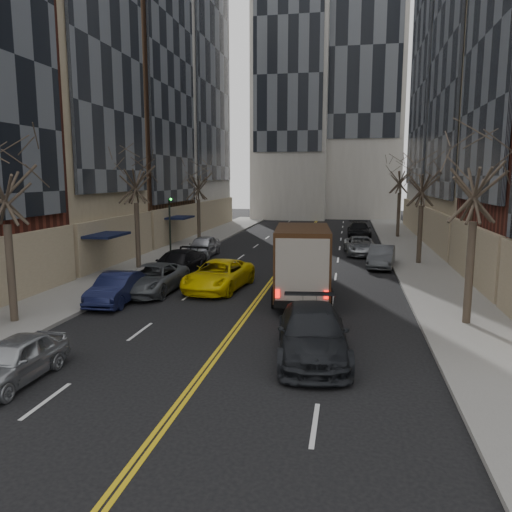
# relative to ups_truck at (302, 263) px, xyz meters

# --- Properties ---
(ground) EXTENTS (160.00, 160.00, 0.00)m
(ground) POSITION_rel_ups_truck_xyz_m (-2.06, -14.09, -1.77)
(ground) COLOR black
(ground) RESTS_ON ground
(sidewalk_left) EXTENTS (4.00, 66.00, 0.15)m
(sidewalk_left) POSITION_rel_ups_truck_xyz_m (-11.06, 12.91, -1.69)
(sidewalk_left) COLOR slate
(sidewalk_left) RESTS_ON ground
(sidewalk_right) EXTENTS (4.00, 66.00, 0.15)m
(sidewalk_right) POSITION_rel_ups_truck_xyz_m (6.94, 12.91, -1.69)
(sidewalk_right) COLOR slate
(sidewalk_right) RESTS_ON ground
(streetwall_left) EXTENTS (14.00, 49.50, 36.00)m
(streetwall_left) POSITION_rel_ups_truck_xyz_m (-18.36, 16.81, 13.79)
(streetwall_left) COLOR #562319
(streetwall_left) RESTS_ON ground
(tree_lf_near) EXTENTS (3.20, 3.20, 8.41)m
(tree_lf_near) POSITION_rel_ups_truck_xyz_m (-10.86, -6.09, 4.47)
(tree_lf_near) COLOR #382D23
(tree_lf_near) RESTS_ON sidewalk_left
(tree_lf_mid) EXTENTS (3.20, 3.20, 8.91)m
(tree_lf_mid) POSITION_rel_ups_truck_xyz_m (-10.86, 5.91, 4.83)
(tree_lf_mid) COLOR #382D23
(tree_lf_mid) RESTS_ON sidewalk_left
(tree_lf_far) EXTENTS (3.20, 3.20, 8.12)m
(tree_lf_far) POSITION_rel_ups_truck_xyz_m (-10.86, 18.91, 4.26)
(tree_lf_far) COLOR #382D23
(tree_lf_far) RESTS_ON sidewalk_left
(tree_rt_near) EXTENTS (3.20, 3.20, 8.71)m
(tree_rt_near) POSITION_rel_ups_truck_xyz_m (6.74, -3.09, 4.69)
(tree_rt_near) COLOR #382D23
(tree_rt_near) RESTS_ON sidewalk_right
(tree_rt_mid) EXTENTS (3.20, 3.20, 8.32)m
(tree_rt_mid) POSITION_rel_ups_truck_xyz_m (6.74, 10.91, 4.40)
(tree_rt_mid) COLOR #382D23
(tree_rt_mid) RESTS_ON sidewalk_right
(tree_rt_far) EXTENTS (3.20, 3.20, 9.11)m
(tree_rt_far) POSITION_rel_ups_truck_xyz_m (6.74, 25.91, 4.97)
(tree_rt_far) COLOR #382D23
(tree_rt_far) RESTS_ON sidewalk_right
(traffic_signal) EXTENTS (0.29, 0.26, 4.70)m
(traffic_signal) POSITION_rel_ups_truck_xyz_m (-9.45, 7.91, 1.05)
(traffic_signal) COLOR black
(traffic_signal) RESTS_ON sidewalk_left
(ups_truck) EXTENTS (3.07, 6.60, 3.51)m
(ups_truck) POSITION_rel_ups_truck_xyz_m (0.00, 0.00, 0.00)
(ups_truck) COLOR black
(ups_truck) RESTS_ON ground
(observer_sedan) EXTENTS (2.87, 5.73, 1.60)m
(observer_sedan) POSITION_rel_ups_truck_xyz_m (1.05, -7.57, -0.97)
(observer_sedan) COLOR black
(observer_sedan) RESTS_ON ground
(taxi) EXTENTS (3.10, 5.67, 1.51)m
(taxi) POSITION_rel_ups_truck_xyz_m (-4.45, 1.37, -1.02)
(taxi) COLOR yellow
(taxi) RESTS_ON ground
(pedestrian) EXTENTS (0.43, 0.61, 1.59)m
(pedestrian) POSITION_rel_ups_truck_xyz_m (-0.95, 4.67, -0.97)
(pedestrian) COLOR black
(pedestrian) RESTS_ON ground
(parked_lf_a) EXTENTS (1.57, 3.84, 1.30)m
(parked_lf_a) POSITION_rel_ups_truck_xyz_m (-7.16, -11.15, -1.12)
(parked_lf_a) COLOR #A3A7AA
(parked_lf_a) RESTS_ON ground
(parked_lf_b) EXTENTS (1.70, 4.33, 1.40)m
(parked_lf_b) POSITION_rel_ups_truck_xyz_m (-8.36, -2.23, -1.07)
(parked_lf_b) COLOR #101433
(parked_lf_b) RESTS_ON ground
(parked_lf_c) EXTENTS (2.52, 5.21, 1.43)m
(parked_lf_c) POSITION_rel_ups_truck_xyz_m (-7.53, 0.08, -1.05)
(parked_lf_c) COLOR #4B4F53
(parked_lf_c) RESTS_ON ground
(parked_lf_d) EXTENTS (2.74, 5.54, 1.55)m
(parked_lf_d) POSITION_rel_ups_truck_xyz_m (-7.59, 3.90, -0.99)
(parked_lf_d) COLOR black
(parked_lf_d) RESTS_ON ground
(parked_lf_e) EXTENTS (1.84, 4.44, 1.50)m
(parked_lf_e) POSITION_rel_ups_truck_xyz_m (-8.36, 11.72, -1.02)
(parked_lf_e) COLOR #B8B9C0
(parked_lf_e) RESTS_ON ground
(parked_rt_a) EXTENTS (2.08, 4.50, 1.43)m
(parked_rt_a) POSITION_rel_ups_truck_xyz_m (4.24, 9.44, -1.06)
(parked_rt_a) COLOR #45484C
(parked_rt_a) RESTS_ON ground
(parked_rt_b) EXTENTS (2.67, 5.05, 1.35)m
(parked_rt_b) POSITION_rel_ups_truck_xyz_m (3.04, 14.67, -1.09)
(parked_rt_b) COLOR #9A9DA1
(parked_rt_b) RESTS_ON ground
(parked_rt_c) EXTENTS (2.25, 5.32, 1.53)m
(parked_rt_c) POSITION_rel_ups_truck_xyz_m (3.11, 25.02, -1.00)
(parked_rt_c) COLOR black
(parked_rt_c) RESTS_ON ground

